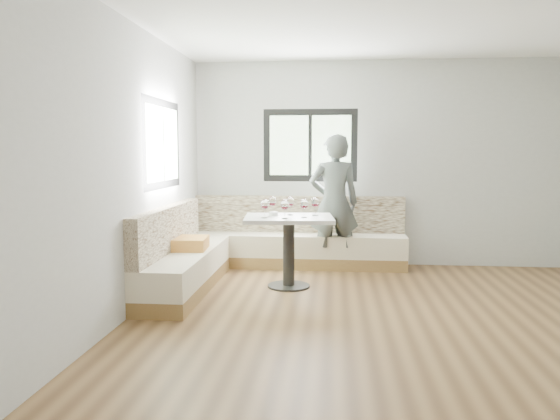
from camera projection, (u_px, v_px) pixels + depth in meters
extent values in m
cube|color=brown|center=(393.00, 318.00, 5.17)|extent=(5.00, 5.00, 0.01)
cube|color=white|center=(400.00, 13.00, 4.86)|extent=(5.00, 5.00, 0.01)
cube|color=#B7B7B2|center=(376.00, 164.00, 7.49)|extent=(5.00, 0.01, 2.80)
cube|color=#B7B7B2|center=(457.00, 188.00, 2.54)|extent=(5.00, 0.01, 2.80)
cube|color=#B7B7B2|center=(133.00, 169.00, 5.26)|extent=(0.01, 5.00, 2.80)
cube|color=black|center=(310.00, 145.00, 7.54)|extent=(1.30, 0.02, 1.00)
cube|color=black|center=(163.00, 144.00, 6.12)|extent=(0.02, 1.30, 1.00)
cube|color=olive|center=(298.00, 261.00, 7.46)|extent=(2.90, 0.55, 0.16)
cube|color=#F3EACA|center=(298.00, 244.00, 7.44)|extent=(2.90, 0.55, 0.29)
cube|color=beige|center=(299.00, 214.00, 7.60)|extent=(2.90, 0.14, 0.50)
cube|color=olive|center=(186.00, 283.00, 6.19)|extent=(0.55, 2.25, 0.16)
cube|color=#F3EACA|center=(186.00, 264.00, 6.17)|extent=(0.55, 2.25, 0.29)
cube|color=beige|center=(168.00, 229.00, 6.14)|extent=(0.14, 2.25, 0.50)
cube|color=gold|center=(187.00, 243.00, 6.25)|extent=(0.49, 0.49, 0.14)
cylinder|color=black|center=(289.00, 286.00, 6.34)|extent=(0.49, 0.49, 0.02)
cylinder|color=black|center=(289.00, 254.00, 6.30)|extent=(0.13, 0.13, 0.78)
cube|color=silver|center=(289.00, 218.00, 6.26)|extent=(1.07, 0.87, 0.04)
imported|color=#4D5450|center=(334.00, 203.00, 7.18)|extent=(0.71, 0.52, 1.79)
cylinder|color=white|center=(273.00, 214.00, 6.35)|extent=(0.11, 0.11, 0.04)
sphere|color=black|center=(275.00, 213.00, 6.35)|extent=(0.02, 0.02, 0.02)
sphere|color=black|center=(272.00, 213.00, 6.35)|extent=(0.02, 0.02, 0.02)
sphere|color=black|center=(273.00, 213.00, 6.33)|extent=(0.02, 0.02, 0.02)
cylinder|color=white|center=(265.00, 218.00, 6.11)|extent=(0.07, 0.07, 0.01)
cylinder|color=white|center=(265.00, 213.00, 6.10)|extent=(0.01, 0.01, 0.09)
ellipsoid|color=white|center=(265.00, 204.00, 6.09)|extent=(0.10, 0.10, 0.11)
cylinder|color=#510510|center=(265.00, 207.00, 6.09)|extent=(0.07, 0.07, 0.02)
cylinder|color=white|center=(285.00, 219.00, 6.03)|extent=(0.07, 0.07, 0.01)
cylinder|color=white|center=(285.00, 214.00, 6.03)|extent=(0.01, 0.01, 0.09)
ellipsoid|color=white|center=(285.00, 205.00, 6.01)|extent=(0.10, 0.10, 0.11)
cylinder|color=#510510|center=(285.00, 207.00, 6.02)|extent=(0.07, 0.07, 0.02)
cylinder|color=white|center=(304.00, 217.00, 6.15)|extent=(0.07, 0.07, 0.01)
cylinder|color=white|center=(304.00, 213.00, 6.14)|extent=(0.01, 0.01, 0.09)
ellipsoid|color=white|center=(304.00, 204.00, 6.13)|extent=(0.10, 0.10, 0.11)
cylinder|color=#510510|center=(304.00, 206.00, 6.13)|extent=(0.07, 0.07, 0.02)
cylinder|color=white|center=(290.00, 215.00, 6.38)|extent=(0.07, 0.07, 0.01)
cylinder|color=white|center=(290.00, 211.00, 6.38)|extent=(0.01, 0.01, 0.09)
ellipsoid|color=white|center=(290.00, 202.00, 6.37)|extent=(0.10, 0.10, 0.11)
cylinder|color=#510510|center=(290.00, 204.00, 6.37)|extent=(0.07, 0.07, 0.02)
cylinder|color=white|center=(315.00, 215.00, 6.34)|extent=(0.07, 0.07, 0.01)
cylinder|color=white|center=(315.00, 211.00, 6.33)|extent=(0.01, 0.01, 0.09)
ellipsoid|color=white|center=(315.00, 202.00, 6.32)|extent=(0.10, 0.10, 0.11)
cylinder|color=#510510|center=(315.00, 205.00, 6.32)|extent=(0.07, 0.07, 0.02)
cylinder|color=white|center=(272.00, 214.00, 6.46)|extent=(0.07, 0.07, 0.01)
cylinder|color=white|center=(272.00, 210.00, 6.45)|extent=(0.01, 0.01, 0.09)
ellipsoid|color=white|center=(272.00, 201.00, 6.44)|extent=(0.10, 0.10, 0.11)
cylinder|color=#510510|center=(272.00, 204.00, 6.44)|extent=(0.07, 0.07, 0.02)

